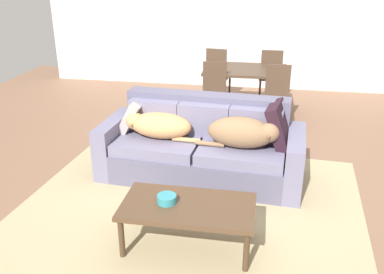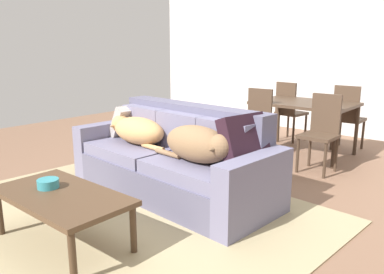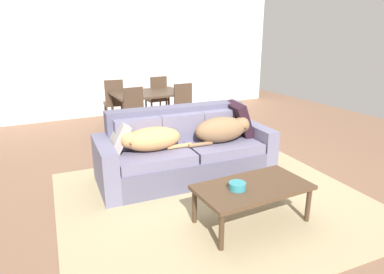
# 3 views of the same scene
# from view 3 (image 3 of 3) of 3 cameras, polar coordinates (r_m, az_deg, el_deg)

# --- Properties ---
(ground_plane) EXTENTS (10.00, 10.00, 0.00)m
(ground_plane) POSITION_cam_3_polar(r_m,az_deg,el_deg) (4.66, 2.36, -6.18)
(ground_plane) COLOR #815E47
(back_partition) EXTENTS (8.00, 0.12, 2.70)m
(back_partition) POSITION_cam_3_polar(r_m,az_deg,el_deg) (8.00, -12.24, 13.52)
(back_partition) COLOR silver
(back_partition) RESTS_ON ground
(area_rug) EXTENTS (3.63, 3.24, 0.01)m
(area_rug) POSITION_cam_3_polar(r_m,az_deg,el_deg) (3.97, 3.76, -10.60)
(area_rug) COLOR tan
(area_rug) RESTS_ON ground
(couch) EXTENTS (2.34, 1.07, 0.91)m
(couch) POSITION_cam_3_polar(r_m,az_deg,el_deg) (4.46, -1.30, -2.46)
(couch) COLOR #58566D
(couch) RESTS_ON ground
(dog_on_left_cushion) EXTENTS (0.88, 0.42, 0.29)m
(dog_on_left_cushion) POSITION_cam_3_polar(r_m,az_deg,el_deg) (4.13, -7.08, -0.34)
(dog_on_left_cushion) COLOR tan
(dog_on_left_cushion) RESTS_ON couch
(dog_on_right_cushion) EXTENTS (0.90, 0.41, 0.33)m
(dog_on_right_cushion) POSITION_cam_3_polar(r_m,az_deg,el_deg) (4.44, 5.27, 1.33)
(dog_on_right_cushion) COLOR #886646
(dog_on_right_cushion) RESTS_ON couch
(throw_pillow_by_left_arm) EXTENTS (0.30, 0.40, 0.39)m
(throw_pillow_by_left_arm) POSITION_cam_3_polar(r_m,az_deg,el_deg) (4.19, -12.52, 0.00)
(throw_pillow_by_left_arm) COLOR #A99F9A
(throw_pillow_by_left_arm) RESTS_ON couch
(throw_pillow_by_right_arm) EXTENTS (0.36, 0.52, 0.50)m
(throw_pillow_by_right_arm) POSITION_cam_3_polar(r_m,az_deg,el_deg) (4.77, 8.02, 2.96)
(throw_pillow_by_right_arm) COLOR black
(throw_pillow_by_right_arm) RESTS_ON couch
(coffee_table) EXTENTS (1.14, 0.61, 0.42)m
(coffee_table) POSITION_cam_3_polar(r_m,az_deg,el_deg) (3.43, 10.24, -8.79)
(coffee_table) COLOR #503925
(coffee_table) RESTS_ON ground
(bowl_on_coffee_table) EXTENTS (0.17, 0.17, 0.07)m
(bowl_on_coffee_table) POSITION_cam_3_polar(r_m,az_deg,el_deg) (3.30, 7.71, -8.25)
(bowl_on_coffee_table) COLOR teal
(bowl_on_coffee_table) RESTS_ON coffee_table
(dining_table) EXTENTS (1.31, 0.93, 0.74)m
(dining_table) POSITION_cam_3_polar(r_m,az_deg,el_deg) (6.56, -7.46, 6.97)
(dining_table) COLOR #493627
(dining_table) RESTS_ON ground
(dining_chair_near_left) EXTENTS (0.42, 0.42, 0.94)m
(dining_chair_near_left) POSITION_cam_3_polar(r_m,az_deg,el_deg) (5.93, -9.46, 4.20)
(dining_chair_near_left) COLOR #493627
(dining_chair_near_left) RESTS_ON ground
(dining_chair_near_right) EXTENTS (0.41, 0.41, 0.94)m
(dining_chair_near_right) POSITION_cam_3_polar(r_m,az_deg,el_deg) (6.24, -1.10, 5.08)
(dining_chair_near_right) COLOR #493627
(dining_chair_near_right) RESTS_ON ground
(dining_chair_far_left) EXTENTS (0.45, 0.45, 0.95)m
(dining_chair_far_left) POSITION_cam_3_polar(r_m,az_deg,el_deg) (6.99, -13.08, 6.04)
(dining_chair_far_left) COLOR #493627
(dining_chair_far_left) RESTS_ON ground
(dining_chair_far_right) EXTENTS (0.40, 0.40, 0.96)m
(dining_chair_far_right) POSITION_cam_3_polar(r_m,az_deg,el_deg) (7.26, -5.94, 6.88)
(dining_chair_far_right) COLOR #493627
(dining_chair_far_right) RESTS_ON ground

